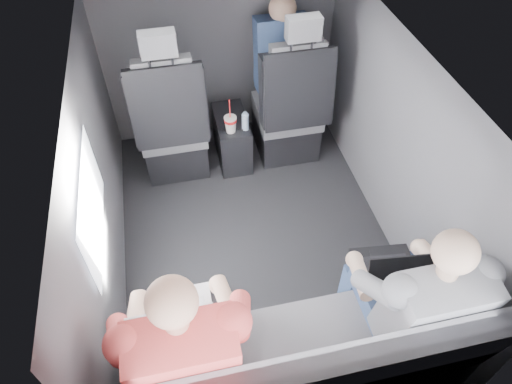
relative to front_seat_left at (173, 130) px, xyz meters
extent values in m
plane|color=black|center=(0.45, -0.84, -0.40)|extent=(2.60, 2.60, 0.00)
plane|color=#B2B2AD|center=(0.45, -0.84, 0.95)|extent=(2.60, 2.60, 0.00)
cube|color=#56565B|center=(-0.45, -0.84, 0.27)|extent=(0.02, 2.60, 1.35)
cube|color=#56565B|center=(1.35, -0.84, 0.27)|extent=(0.02, 2.60, 1.35)
cube|color=#56565B|center=(0.45, 0.46, 0.27)|extent=(1.80, 0.02, 1.35)
cube|color=white|center=(-0.43, -1.14, 0.50)|extent=(0.02, 0.75, 0.42)
cube|color=black|center=(0.90, -0.17, 0.40)|extent=(0.35, 0.11, 0.59)
cube|color=black|center=(0.00, 0.08, -0.25)|extent=(0.46, 0.48, 0.30)
cube|color=#555559|center=(0.00, 0.06, -0.02)|extent=(0.48, 0.46, 0.14)
cube|color=#555559|center=(0.00, -0.14, 0.35)|extent=(0.38, 0.18, 0.61)
cube|color=black|center=(-0.22, -0.14, 0.32)|extent=(0.08, 0.21, 0.53)
cube|color=black|center=(0.22, -0.14, 0.32)|extent=(0.08, 0.21, 0.53)
cube|color=black|center=(0.00, -0.20, 0.34)|extent=(0.50, 0.11, 0.58)
cube|color=#555559|center=(0.00, -0.18, 0.79)|extent=(0.22, 0.10, 0.15)
cube|color=black|center=(0.90, 0.08, -0.25)|extent=(0.46, 0.48, 0.30)
cube|color=#555559|center=(0.90, 0.06, -0.02)|extent=(0.48, 0.46, 0.14)
cube|color=#555559|center=(0.90, -0.14, 0.35)|extent=(0.38, 0.18, 0.61)
cube|color=black|center=(0.68, -0.14, 0.32)|extent=(0.08, 0.21, 0.53)
cube|color=black|center=(1.12, -0.14, 0.32)|extent=(0.08, 0.21, 0.53)
cube|color=black|center=(0.90, -0.20, 0.34)|extent=(0.50, 0.11, 0.58)
cube|color=#555559|center=(0.90, -0.18, 0.79)|extent=(0.22, 0.10, 0.15)
cube|color=black|center=(0.45, 0.04, -0.20)|extent=(0.24, 0.48, 0.40)
cylinder|color=black|center=(0.40, -0.08, 0.00)|extent=(0.09, 0.09, 0.01)
cylinder|color=black|center=(0.51, -0.08, 0.00)|extent=(0.09, 0.09, 0.01)
cube|color=#555559|center=(0.45, -1.86, -0.18)|extent=(1.60, 0.50, 0.45)
cube|color=#555559|center=(0.45, -2.09, 0.28)|extent=(1.60, 0.17, 0.47)
cylinder|color=red|center=(0.42, -0.11, 0.10)|extent=(0.09, 0.09, 0.02)
cylinder|color=white|center=(0.42, -0.11, 0.12)|extent=(0.09, 0.09, 0.01)
cylinder|color=red|center=(0.42, -0.11, 0.20)|extent=(0.01, 0.01, 0.15)
cylinder|color=#A2C9DC|center=(0.53, -0.11, 0.06)|extent=(0.05, 0.05, 0.13)
cylinder|color=#A2C9DC|center=(0.53, -0.11, 0.14)|extent=(0.03, 0.03, 0.02)
cube|color=silver|center=(-0.12, -1.62, 0.19)|extent=(0.37, 0.27, 0.02)
cube|color=silver|center=(-0.12, -1.64, 0.20)|extent=(0.30, 0.15, 0.00)
cube|color=silver|center=(-0.12, -1.54, 0.20)|extent=(0.11, 0.06, 0.00)
cube|color=silver|center=(-0.12, -1.79, 0.32)|extent=(0.37, 0.08, 0.25)
cube|color=silver|center=(-0.12, -1.78, 0.32)|extent=(0.32, 0.06, 0.22)
cube|color=black|center=(0.96, -1.57, 0.19)|extent=(0.34, 0.25, 0.02)
cube|color=black|center=(0.96, -1.59, 0.20)|extent=(0.27, 0.15, 0.00)
cube|color=black|center=(0.96, -1.51, 0.20)|extent=(0.10, 0.06, 0.00)
cube|color=black|center=(0.96, -1.71, 0.30)|extent=(0.32, 0.10, 0.21)
cube|color=silver|center=(0.96, -1.70, 0.30)|extent=(0.28, 0.08, 0.18)
cube|color=#2F2E33|center=(-0.19, -1.74, 0.12)|extent=(0.16, 0.46, 0.13)
cube|color=#2F2E33|center=(0.03, -1.74, 0.12)|extent=(0.16, 0.46, 0.13)
cube|color=#2F2E33|center=(-0.19, -1.50, -0.18)|extent=(0.13, 0.13, 0.45)
cube|color=#2F2E33|center=(0.03, -1.50, -0.18)|extent=(0.13, 0.13, 0.45)
cube|color=#C84741|center=(-0.08, -1.94, 0.37)|extent=(0.41, 0.28, 0.56)
sphere|color=#D9A788|center=(-0.08, -1.91, 0.77)|extent=(0.19, 0.19, 0.19)
cylinder|color=#D9A788|center=(-0.29, -1.66, 0.28)|extent=(0.12, 0.29, 0.12)
cylinder|color=#D9A788|center=(0.13, -1.66, 0.28)|extent=(0.12, 0.29, 0.12)
cube|color=navy|center=(0.88, -1.74, 0.11)|extent=(0.15, 0.44, 0.13)
cube|color=navy|center=(1.10, -1.74, 0.11)|extent=(0.15, 0.44, 0.13)
cube|color=navy|center=(0.88, -1.51, -0.18)|extent=(0.13, 0.13, 0.45)
cube|color=navy|center=(1.10, -1.51, -0.18)|extent=(0.13, 0.13, 0.45)
cube|color=slate|center=(0.99, -1.94, 0.36)|extent=(0.40, 0.27, 0.54)
sphere|color=#D3AD90|center=(0.99, -1.91, 0.74)|extent=(0.18, 0.18, 0.18)
cylinder|color=#D3AD90|center=(0.79, -1.66, 0.27)|extent=(0.11, 0.27, 0.12)
cylinder|color=#D3AD90|center=(1.19, -1.66, 0.27)|extent=(0.11, 0.27, 0.12)
cube|color=navy|center=(0.88, 0.24, 0.38)|extent=(0.39, 0.25, 0.57)
sphere|color=#D9A788|center=(0.88, 0.26, 0.72)|extent=(0.20, 0.20, 0.20)
cube|color=navy|center=(0.88, 0.30, 0.09)|extent=(0.33, 0.39, 0.12)
camera|label=1|loc=(0.03, -2.74, 2.15)|focal=32.00mm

